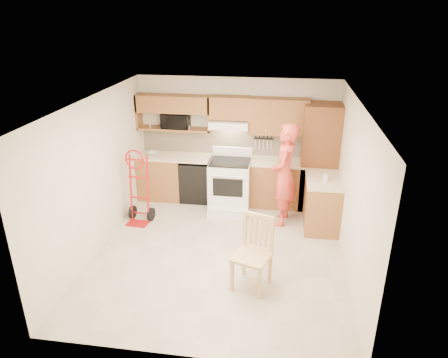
% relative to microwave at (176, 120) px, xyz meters
% --- Properties ---
extents(floor, '(4.00, 4.50, 0.02)m').
position_rel_microwave_xyz_m(floor, '(1.22, -2.08, -1.65)').
color(floor, '#BDB19B').
rests_on(floor, ground).
extents(ceiling, '(4.00, 4.50, 0.02)m').
position_rel_microwave_xyz_m(ceiling, '(1.22, -2.08, 0.87)').
color(ceiling, white).
rests_on(ceiling, ground).
extents(wall_back, '(4.00, 0.02, 2.50)m').
position_rel_microwave_xyz_m(wall_back, '(1.22, 0.17, -0.39)').
color(wall_back, silver).
rests_on(wall_back, ground).
extents(wall_front, '(4.00, 0.02, 2.50)m').
position_rel_microwave_xyz_m(wall_front, '(1.22, -4.34, -0.39)').
color(wall_front, silver).
rests_on(wall_front, ground).
extents(wall_left, '(0.02, 4.50, 2.50)m').
position_rel_microwave_xyz_m(wall_left, '(-0.79, -2.08, -0.39)').
color(wall_left, silver).
rests_on(wall_left, ground).
extents(wall_right, '(0.02, 4.50, 2.50)m').
position_rel_microwave_xyz_m(wall_right, '(3.23, -2.08, -0.39)').
color(wall_right, silver).
rests_on(wall_right, ground).
extents(backsplash, '(3.92, 0.03, 0.55)m').
position_rel_microwave_xyz_m(backsplash, '(1.22, 0.15, -0.44)').
color(backsplash, beige).
rests_on(backsplash, wall_back).
extents(lower_cab_left, '(0.90, 0.60, 0.90)m').
position_rel_microwave_xyz_m(lower_cab_left, '(-0.33, -0.14, -1.19)').
color(lower_cab_left, brown).
rests_on(lower_cab_left, ground).
extents(dishwasher, '(0.60, 0.60, 0.85)m').
position_rel_microwave_xyz_m(dishwasher, '(0.42, -0.14, -1.22)').
color(dishwasher, black).
rests_on(dishwasher, ground).
extents(lower_cab_right, '(1.14, 0.60, 0.90)m').
position_rel_microwave_xyz_m(lower_cab_right, '(2.05, -0.14, -1.19)').
color(lower_cab_right, brown).
rests_on(lower_cab_right, ground).
extents(countertop_left, '(1.50, 0.63, 0.04)m').
position_rel_microwave_xyz_m(countertop_left, '(-0.03, -0.13, -0.72)').
color(countertop_left, beige).
rests_on(countertop_left, lower_cab_left).
extents(countertop_right, '(1.14, 0.63, 0.04)m').
position_rel_microwave_xyz_m(countertop_right, '(2.05, -0.13, -0.72)').
color(countertop_right, beige).
rests_on(countertop_right, lower_cab_right).
extents(cab_return_right, '(0.60, 1.00, 0.90)m').
position_rel_microwave_xyz_m(cab_return_right, '(2.92, -0.94, -1.19)').
color(cab_return_right, brown).
rests_on(cab_return_right, ground).
extents(countertop_return, '(0.63, 1.00, 0.04)m').
position_rel_microwave_xyz_m(countertop_return, '(2.92, -0.94, -0.72)').
color(countertop_return, beige).
rests_on(countertop_return, cab_return_right).
extents(pantry_tall, '(0.70, 0.60, 2.10)m').
position_rel_microwave_xyz_m(pantry_tall, '(2.87, -0.14, -0.59)').
color(pantry_tall, brown).
rests_on(pantry_tall, ground).
extents(upper_cab_left, '(1.50, 0.33, 0.34)m').
position_rel_microwave_xyz_m(upper_cab_left, '(-0.03, 0.00, 0.34)').
color(upper_cab_left, brown).
rests_on(upper_cab_left, wall_back).
extents(upper_shelf_mw, '(1.50, 0.33, 0.04)m').
position_rel_microwave_xyz_m(upper_shelf_mw, '(-0.03, 0.00, -0.17)').
color(upper_shelf_mw, brown).
rests_on(upper_shelf_mw, wall_back).
extents(upper_cab_center, '(0.76, 0.33, 0.44)m').
position_rel_microwave_xyz_m(upper_cab_center, '(1.10, 0.00, 0.30)').
color(upper_cab_center, brown).
rests_on(upper_cab_center, wall_back).
extents(upper_cab_right, '(1.14, 0.33, 0.70)m').
position_rel_microwave_xyz_m(upper_cab_right, '(2.05, 0.00, 0.16)').
color(upper_cab_right, brown).
rests_on(upper_cab_right, wall_back).
extents(range_hood, '(0.76, 0.46, 0.14)m').
position_rel_microwave_xyz_m(range_hood, '(1.10, -0.06, -0.01)').
color(range_hood, white).
rests_on(range_hood, wall_back).
extents(knife_strip, '(0.40, 0.05, 0.29)m').
position_rel_microwave_xyz_m(knife_strip, '(1.77, 0.12, -0.40)').
color(knife_strip, black).
rests_on(knife_strip, backsplash).
extents(microwave, '(0.55, 0.38, 0.31)m').
position_rel_microwave_xyz_m(microwave, '(0.00, 0.00, 0.00)').
color(microwave, black).
rests_on(microwave, upper_shelf_mw).
extents(range, '(0.79, 1.05, 1.17)m').
position_rel_microwave_xyz_m(range, '(1.16, -0.48, -1.06)').
color(range, white).
rests_on(range, ground).
extents(person, '(0.54, 0.75, 1.91)m').
position_rel_microwave_xyz_m(person, '(2.21, -0.89, -0.69)').
color(person, '#D64236').
rests_on(person, ground).
extents(hand_truck, '(0.55, 0.51, 1.29)m').
position_rel_microwave_xyz_m(hand_truck, '(-0.43, -1.29, -1.00)').
color(hand_truck, '#B41414').
rests_on(hand_truck, ground).
extents(dining_chair, '(0.62, 0.65, 1.07)m').
position_rel_microwave_xyz_m(dining_chair, '(1.81, -2.91, -1.11)').
color(dining_chair, tan).
rests_on(dining_chair, ground).
extents(soap_bottle, '(0.08, 0.08, 0.17)m').
position_rel_microwave_xyz_m(soap_bottle, '(2.92, -1.04, -0.62)').
color(soap_bottle, white).
rests_on(soap_bottle, countertop_return).
extents(bowl, '(0.24, 0.24, 0.05)m').
position_rel_microwave_xyz_m(bowl, '(-0.47, -0.14, -0.68)').
color(bowl, white).
rests_on(bowl, countertop_left).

